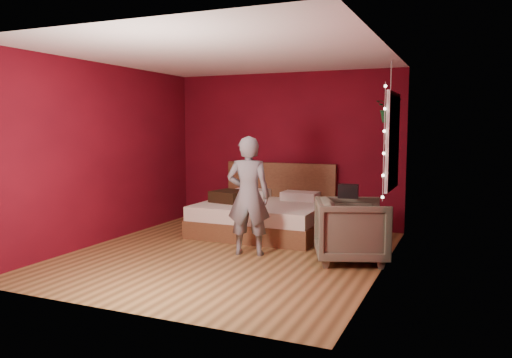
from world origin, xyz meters
The scene contains 10 objects.
floor centered at (0.00, 0.00, 0.00)m, with size 4.50×4.50×0.00m, color olive.
room_walls centered at (0.00, 0.00, 1.68)m, with size 4.04×4.54×2.62m.
window centered at (1.97, 0.90, 1.50)m, with size 0.05×0.97×1.27m.
fairy_lights centered at (1.94, 0.38, 1.50)m, with size 0.04×0.04×1.45m.
bed centered at (-0.07, 1.46, 0.28)m, with size 1.95×1.66×1.07m.
person centered at (0.25, 0.10, 0.78)m, with size 0.57×0.38×1.57m, color slate.
armchair centered at (1.58, 0.30, 0.40)m, with size 0.85×0.87×0.79m, color #666550.
handbag centered at (1.52, 0.36, 0.88)m, with size 0.25×0.12×0.18m, color black.
throw_pillow centered at (-0.61, 1.30, 0.58)m, with size 0.50×0.50×0.18m, color black.
hanging_plant centered at (1.85, 1.43, 1.95)m, with size 0.43×0.39×0.85m.
Camera 1 is at (2.90, -5.82, 1.69)m, focal length 35.00 mm.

